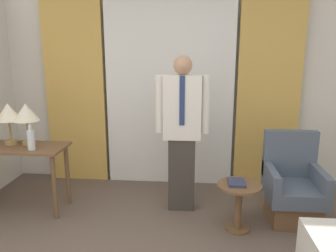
{
  "coord_description": "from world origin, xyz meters",
  "views": [
    {
      "loc": [
        0.36,
        -1.78,
        1.82
      ],
      "look_at": [
        0.06,
        1.59,
        1.02
      ],
      "focal_mm": 35.0,
      "sensor_mm": 36.0,
      "label": 1
    }
  ],
  "objects_px": {
    "desk": "(18,158)",
    "side_table": "(239,199)",
    "person": "(182,128)",
    "bottle_near_edge": "(31,140)",
    "armchair": "(292,190)",
    "table_lamp_right": "(26,114)",
    "book": "(237,183)",
    "table_lamp_left": "(8,114)"
  },
  "relations": [
    {
      "from": "bottle_near_edge",
      "to": "book",
      "type": "xyz_separation_m",
      "value": [
        2.18,
        -0.13,
        -0.36
      ]
    },
    {
      "from": "table_lamp_left",
      "to": "bottle_near_edge",
      "type": "relative_size",
      "value": 1.72
    },
    {
      "from": "side_table",
      "to": "book",
      "type": "distance_m",
      "value": 0.18
    },
    {
      "from": "person",
      "to": "armchair",
      "type": "xyz_separation_m",
      "value": [
        1.21,
        -0.13,
        -0.63
      ]
    },
    {
      "from": "desk",
      "to": "table_lamp_right",
      "type": "bearing_deg",
      "value": 37.08
    },
    {
      "from": "armchair",
      "to": "table_lamp_right",
      "type": "bearing_deg",
      "value": 179.37
    },
    {
      "from": "desk",
      "to": "side_table",
      "type": "relative_size",
      "value": 2.17
    },
    {
      "from": "desk",
      "to": "book",
      "type": "bearing_deg",
      "value": -5.72
    },
    {
      "from": "table_lamp_left",
      "to": "book",
      "type": "height_order",
      "value": "table_lamp_left"
    },
    {
      "from": "table_lamp_left",
      "to": "table_lamp_right",
      "type": "height_order",
      "value": "same"
    },
    {
      "from": "table_lamp_right",
      "to": "person",
      "type": "relative_size",
      "value": 0.27
    },
    {
      "from": "armchair",
      "to": "desk",
      "type": "bearing_deg",
      "value": -179.13
    },
    {
      "from": "armchair",
      "to": "book",
      "type": "distance_m",
      "value": 0.72
    },
    {
      "from": "person",
      "to": "armchair",
      "type": "bearing_deg",
      "value": -6.26
    },
    {
      "from": "table_lamp_right",
      "to": "table_lamp_left",
      "type": "bearing_deg",
      "value": 180.0
    },
    {
      "from": "desk",
      "to": "side_table",
      "type": "distance_m",
      "value": 2.47
    },
    {
      "from": "desk",
      "to": "armchair",
      "type": "height_order",
      "value": "armchair"
    },
    {
      "from": "bottle_near_edge",
      "to": "armchair",
      "type": "xyz_separation_m",
      "value": [
        2.81,
        0.16,
        -0.54
      ]
    },
    {
      "from": "table_lamp_left",
      "to": "table_lamp_right",
      "type": "relative_size",
      "value": 1.0
    },
    {
      "from": "table_lamp_left",
      "to": "side_table",
      "type": "height_order",
      "value": "table_lamp_left"
    },
    {
      "from": "person",
      "to": "table_lamp_right",
      "type": "bearing_deg",
      "value": -176.7
    },
    {
      "from": "table_lamp_left",
      "to": "side_table",
      "type": "relative_size",
      "value": 0.93
    },
    {
      "from": "person",
      "to": "side_table",
      "type": "height_order",
      "value": "person"
    },
    {
      "from": "person",
      "to": "book",
      "type": "height_order",
      "value": "person"
    },
    {
      "from": "desk",
      "to": "table_lamp_right",
      "type": "relative_size",
      "value": 2.32
    },
    {
      "from": "desk",
      "to": "armchair",
      "type": "xyz_separation_m",
      "value": [
        3.05,
        0.05,
        -0.29
      ]
    },
    {
      "from": "armchair",
      "to": "side_table",
      "type": "height_order",
      "value": "armchair"
    },
    {
      "from": "person",
      "to": "book",
      "type": "bearing_deg",
      "value": -36.48
    },
    {
      "from": "bottle_near_edge",
      "to": "person",
      "type": "bearing_deg",
      "value": 10.16
    },
    {
      "from": "table_lamp_left",
      "to": "person",
      "type": "relative_size",
      "value": 0.27
    },
    {
      "from": "desk",
      "to": "side_table",
      "type": "bearing_deg",
      "value": -5.75
    },
    {
      "from": "person",
      "to": "armchair",
      "type": "height_order",
      "value": "person"
    },
    {
      "from": "table_lamp_right",
      "to": "person",
      "type": "distance_m",
      "value": 1.75
    },
    {
      "from": "book",
      "to": "armchair",
      "type": "bearing_deg",
      "value": 24.23
    },
    {
      "from": "table_lamp_left",
      "to": "armchair",
      "type": "xyz_separation_m",
      "value": [
        3.15,
        -0.03,
        -0.78
      ]
    },
    {
      "from": "table_lamp_left",
      "to": "side_table",
      "type": "xyz_separation_m",
      "value": [
        2.54,
        -0.32,
        -0.77
      ]
    },
    {
      "from": "side_table",
      "to": "book",
      "type": "bearing_deg",
      "value": 171.74
    },
    {
      "from": "table_lamp_left",
      "to": "armchair",
      "type": "distance_m",
      "value": 3.25
    },
    {
      "from": "person",
      "to": "book",
      "type": "xyz_separation_m",
      "value": [
        0.57,
        -0.42,
        -0.45
      ]
    },
    {
      "from": "bottle_near_edge",
      "to": "person",
      "type": "relative_size",
      "value": 0.16
    },
    {
      "from": "person",
      "to": "book",
      "type": "relative_size",
      "value": 8.36
    },
    {
      "from": "person",
      "to": "bottle_near_edge",
      "type": "bearing_deg",
      "value": -169.84
    }
  ]
}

